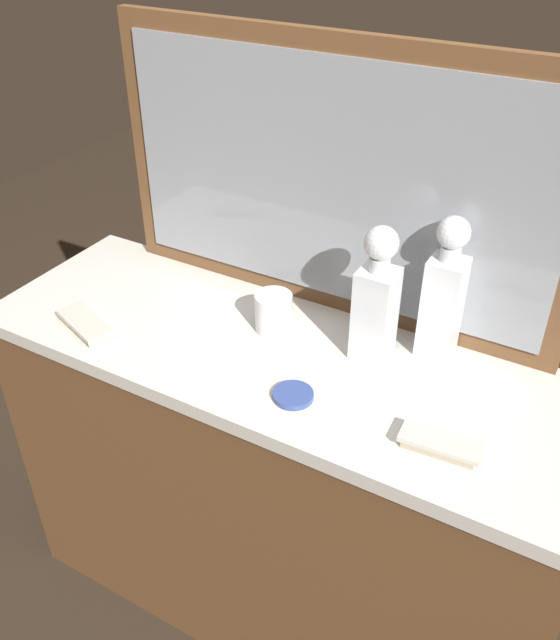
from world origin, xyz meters
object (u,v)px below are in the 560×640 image
at_px(crystal_decanter_rear, 443,300).
at_px(crystal_tumbler_center, 274,314).
at_px(crystal_decanter_front, 376,307).
at_px(silver_brush_right, 440,444).
at_px(silver_brush_front, 86,324).
at_px(porcelain_dish, 293,395).

height_order(crystal_decanter_rear, crystal_tumbler_center, crystal_decanter_rear).
xyz_separation_m(crystal_decanter_front, crystal_tumbler_center, (-0.23, -0.02, -0.08)).
bearing_deg(crystal_decanter_front, silver_brush_right, -42.53).
bearing_deg(silver_brush_front, porcelain_dish, 2.83).
relative_size(crystal_tumbler_center, silver_brush_front, 0.51).
xyz_separation_m(crystal_decanter_front, porcelain_dish, (-0.08, -0.20, -0.11)).
bearing_deg(silver_brush_right, porcelain_dish, -178.81).
bearing_deg(crystal_decanter_rear, crystal_tumbler_center, -163.86).
bearing_deg(crystal_tumbler_center, crystal_decanter_front, 5.38).
height_order(crystal_decanter_rear, silver_brush_right, crystal_decanter_rear).
bearing_deg(crystal_decanter_front, crystal_decanter_rear, 34.17).
relative_size(crystal_decanter_rear, crystal_decanter_front, 1.05).
bearing_deg(silver_brush_right, silver_brush_front, -177.76).
relative_size(silver_brush_front, porcelain_dish, 2.11).
height_order(crystal_tumbler_center, silver_brush_front, crystal_tumbler_center).
distance_m(crystal_decanter_rear, crystal_tumbler_center, 0.36).
relative_size(crystal_decanter_rear, crystal_tumbler_center, 3.59).
xyz_separation_m(crystal_decanter_rear, crystal_tumbler_center, (-0.34, -0.10, -0.09)).
distance_m(crystal_decanter_rear, silver_brush_right, 0.31).
height_order(crystal_decanter_front, silver_brush_right, crystal_decanter_front).
relative_size(crystal_decanter_rear, silver_brush_front, 1.84).
distance_m(silver_brush_front, porcelain_dish, 0.51).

